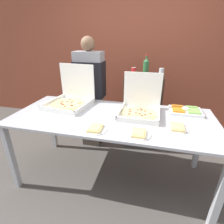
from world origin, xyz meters
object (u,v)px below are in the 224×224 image
(veggie_tray, at_px, (185,111))
(person_server_vest, at_px, (90,89))
(soda_can_colored, at_px, (134,72))
(paper_plate_front_right, at_px, (139,133))
(soda_bottle, at_px, (146,66))
(soda_can_silver, at_px, (161,73))
(pizza_box_near_left, at_px, (140,107))
(paper_plate_front_center, at_px, (95,129))
(pizza_box_far_right, at_px, (71,98))
(paper_plate_front_left, at_px, (177,127))

(veggie_tray, relative_size, person_server_vest, 0.22)
(soda_can_colored, bearing_deg, veggie_tray, -35.54)
(paper_plate_front_right, relative_size, soda_bottle, 0.77)
(veggie_tray, relative_size, soda_can_silver, 2.88)
(pizza_box_near_left, distance_m, soda_can_silver, 0.75)
(veggie_tray, relative_size, soda_can_colored, 2.88)
(veggie_tray, bearing_deg, paper_plate_front_right, -126.90)
(paper_plate_front_right, bearing_deg, paper_plate_front_center, -179.18)
(paper_plate_front_center, relative_size, paper_plate_front_right, 1.03)
(pizza_box_far_right, relative_size, soda_bottle, 1.99)
(paper_plate_front_left, relative_size, soda_bottle, 0.73)
(soda_can_silver, bearing_deg, paper_plate_front_right, -98.81)
(soda_bottle, distance_m, person_server_vest, 0.88)
(veggie_tray, height_order, soda_can_silver, soda_can_silver)
(pizza_box_far_right, bearing_deg, paper_plate_front_center, -40.15)
(pizza_box_near_left, height_order, pizza_box_far_right, pizza_box_far_right)
(pizza_box_far_right, bearing_deg, pizza_box_near_left, 1.77)
(veggie_tray, xyz_separation_m, person_server_vest, (-1.29, 0.37, 0.07))
(paper_plate_front_left, distance_m, paper_plate_front_right, 0.39)
(pizza_box_far_right, distance_m, paper_plate_front_left, 1.31)
(soda_bottle, height_order, soda_can_silver, soda_bottle)
(pizza_box_near_left, relative_size, person_server_vest, 0.28)
(pizza_box_far_right, height_order, soda_can_silver, pizza_box_far_right)
(veggie_tray, bearing_deg, pizza_box_far_right, -176.82)
(paper_plate_front_left, height_order, soda_bottle, soda_bottle)
(paper_plate_front_center, distance_m, person_server_vest, 1.08)
(paper_plate_front_left, height_order, soda_can_silver, soda_can_silver)
(paper_plate_front_center, xyz_separation_m, person_server_vest, (-0.42, 1.00, 0.08))
(pizza_box_far_right, relative_size, person_server_vest, 0.34)
(paper_plate_front_right, bearing_deg, pizza_box_near_left, 94.56)
(pizza_box_far_right, bearing_deg, person_server_vest, 84.33)
(veggie_tray, bearing_deg, soda_can_colored, 144.46)
(veggie_tray, bearing_deg, paper_plate_front_center, -144.18)
(pizza_box_near_left, bearing_deg, soda_bottle, 91.55)
(soda_bottle, bearing_deg, soda_can_silver, -32.19)
(paper_plate_front_left, bearing_deg, soda_can_colored, 121.03)
(paper_plate_front_right, bearing_deg, pizza_box_far_right, 149.26)
(veggie_tray, distance_m, soda_can_colored, 0.88)
(person_server_vest, bearing_deg, soda_bottle, -160.15)
(pizza_box_near_left, distance_m, paper_plate_front_center, 0.60)
(pizza_box_near_left, xyz_separation_m, paper_plate_front_left, (0.38, -0.27, -0.06))
(paper_plate_front_right, distance_m, soda_bottle, 1.33)
(paper_plate_front_center, relative_size, soda_bottle, 0.79)
(paper_plate_front_left, height_order, veggie_tray, veggie_tray)
(veggie_tray, distance_m, soda_bottle, 0.91)
(pizza_box_near_left, bearing_deg, pizza_box_far_right, 175.95)
(paper_plate_front_left, distance_m, soda_can_colored, 1.11)
(soda_bottle, relative_size, soda_can_colored, 2.27)
(soda_can_colored, bearing_deg, paper_plate_front_right, -79.58)
(soda_bottle, relative_size, person_server_vest, 0.17)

